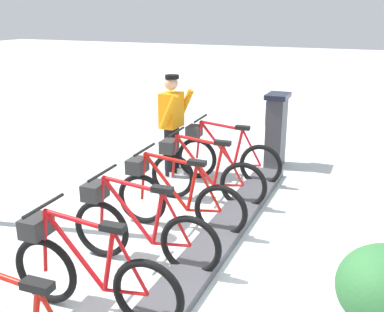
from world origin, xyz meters
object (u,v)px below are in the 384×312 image
bike_docked_0 (224,156)px  worker_near_rack (172,122)px  payment_kiosk (276,129)px  bike_docked_3 (138,228)px  bike_docked_2 (174,197)px  bike_docked_4 (87,271)px  bike_docked_1 (202,174)px

bike_docked_0 → worker_near_rack: bearing=3.3°
payment_kiosk → bike_docked_0: bearing=62.2°
payment_kiosk → bike_docked_3: bearing=81.5°
payment_kiosk → bike_docked_0: payment_kiosk is taller
payment_kiosk → bike_docked_0: 1.25m
bike_docked_2 → bike_docked_3: (0.00, 0.91, 0.00)m
bike_docked_4 → bike_docked_2: bearing=-90.0°
payment_kiosk → bike_docked_1: 2.09m
worker_near_rack → payment_kiosk: bearing=-141.8°
bike_docked_3 → bike_docked_4: same height
bike_docked_0 → worker_near_rack: size_ratio=1.04×
payment_kiosk → bike_docked_4: bearing=83.1°
bike_docked_2 → bike_docked_3: same height
payment_kiosk → bike_docked_2: (0.57, 2.91, -0.24)m
bike_docked_0 → bike_docked_4: size_ratio=1.00×
bike_docked_1 → worker_near_rack: worker_near_rack is taller
bike_docked_3 → worker_near_rack: worker_near_rack is taller
bike_docked_1 → bike_docked_3: 1.83m
bike_docked_1 → worker_near_rack: size_ratio=1.04×
bike_docked_0 → bike_docked_3: same height
bike_docked_0 → bike_docked_3: (0.00, 2.74, 0.00)m
bike_docked_1 → bike_docked_3: (0.00, 1.83, 0.00)m
bike_docked_3 → bike_docked_2: bearing=-90.0°
payment_kiosk → bike_docked_4: (0.57, 4.74, -0.24)m
bike_docked_1 → bike_docked_2: (0.00, 0.91, 0.00)m
bike_docked_2 → worker_near_rack: (0.87, -1.78, 0.48)m
bike_docked_3 → payment_kiosk: bearing=-98.5°
payment_kiosk → bike_docked_3: size_ratio=0.74×
bike_docked_3 → worker_near_rack: size_ratio=1.04×
payment_kiosk → bike_docked_1: payment_kiosk is taller
bike_docked_3 → worker_near_rack: (0.87, -2.69, 0.48)m
payment_kiosk → bike_docked_0: size_ratio=0.74×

